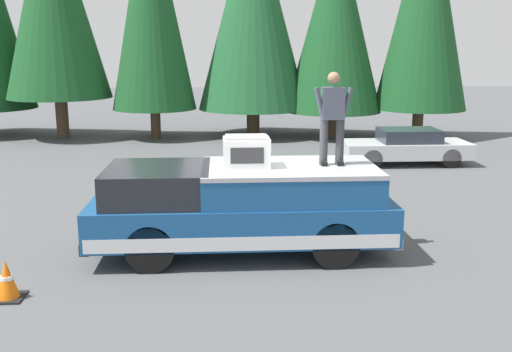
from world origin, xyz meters
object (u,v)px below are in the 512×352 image
(compressor_unit, at_px, (246,151))
(person_on_truck_bed, at_px, (333,116))
(parked_car_silver, at_px, (406,146))
(traffic_cone, at_px, (7,281))
(pickup_truck, at_px, (242,207))

(compressor_unit, xyz_separation_m, person_on_truck_bed, (0.07, -1.57, 0.62))
(person_on_truck_bed, relative_size, parked_car_silver, 0.41)
(person_on_truck_bed, bearing_deg, compressor_unit, 92.55)
(parked_car_silver, relative_size, traffic_cone, 6.61)
(compressor_unit, relative_size, person_on_truck_bed, 0.50)
(pickup_truck, distance_m, person_on_truck_bed, 2.36)
(parked_car_silver, bearing_deg, pickup_truck, 144.55)
(compressor_unit, height_order, person_on_truck_bed, person_on_truck_bed)
(compressor_unit, distance_m, person_on_truck_bed, 1.69)
(compressor_unit, height_order, traffic_cone, compressor_unit)
(pickup_truck, height_order, traffic_cone, pickup_truck)
(compressor_unit, bearing_deg, person_on_truck_bed, -87.45)
(parked_car_silver, distance_m, traffic_cone, 13.57)
(pickup_truck, relative_size, traffic_cone, 8.94)
(compressor_unit, relative_size, parked_car_silver, 0.20)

